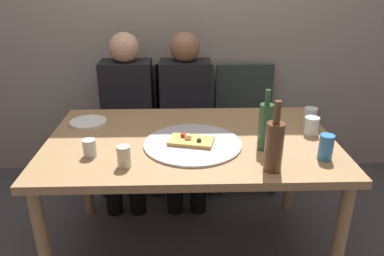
{
  "coord_description": "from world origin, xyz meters",
  "views": [
    {
      "loc": [
        -0.05,
        -1.77,
        1.55
      ],
      "look_at": [
        0.01,
        0.02,
        0.79
      ],
      "focal_mm": 34.67,
      "sensor_mm": 36.0,
      "label": 1
    }
  ],
  "objects_px": {
    "tumbler_near": "(311,126)",
    "chair_left": "(130,119)",
    "wine_bottle": "(265,126)",
    "short_glass": "(89,148)",
    "chair_right": "(245,118)",
    "pizza_slice_last": "(192,140)",
    "pizza_tray": "(193,144)",
    "dining_table": "(191,151)",
    "wine_glass": "(310,117)",
    "plate_stack": "(88,123)",
    "soda_can": "(326,147)",
    "guest_in_sweater": "(127,110)",
    "chair_middle": "(185,118)",
    "guest_in_beanie": "(186,109)",
    "tumbler_far": "(124,156)",
    "beer_bottle": "(274,145)"
  },
  "relations": [
    {
      "from": "short_glass",
      "to": "wine_bottle",
      "type": "bearing_deg",
      "value": 3.57
    },
    {
      "from": "dining_table",
      "to": "plate_stack",
      "type": "distance_m",
      "value": 0.63
    },
    {
      "from": "chair_middle",
      "to": "guest_in_beanie",
      "type": "xyz_separation_m",
      "value": [
        -0.0,
        -0.15,
        0.13
      ]
    },
    {
      "from": "pizza_tray",
      "to": "soda_can",
      "type": "distance_m",
      "value": 0.64
    },
    {
      "from": "plate_stack",
      "to": "chair_left",
      "type": "bearing_deg",
      "value": 77.11
    },
    {
      "from": "tumbler_near",
      "to": "chair_middle",
      "type": "height_order",
      "value": "chair_middle"
    },
    {
      "from": "short_glass",
      "to": "chair_right",
      "type": "relative_size",
      "value": 0.09
    },
    {
      "from": "chair_right",
      "to": "guest_in_sweater",
      "type": "xyz_separation_m",
      "value": [
        -0.88,
        -0.15,
        0.13
      ]
    },
    {
      "from": "chair_right",
      "to": "chair_left",
      "type": "bearing_deg",
      "value": 0.0
    },
    {
      "from": "wine_glass",
      "to": "soda_can",
      "type": "xyz_separation_m",
      "value": [
        -0.06,
        -0.39,
        0.01
      ]
    },
    {
      "from": "pizza_slice_last",
      "to": "pizza_tray",
      "type": "bearing_deg",
      "value": -15.33
    },
    {
      "from": "wine_glass",
      "to": "chair_left",
      "type": "xyz_separation_m",
      "value": [
        -1.11,
        0.72,
        -0.28
      ]
    },
    {
      "from": "pizza_tray",
      "to": "pizza_slice_last",
      "type": "relative_size",
      "value": 2.03
    },
    {
      "from": "wine_glass",
      "to": "guest_in_sweater",
      "type": "bearing_deg",
      "value": 152.87
    },
    {
      "from": "pizza_tray",
      "to": "chair_right",
      "type": "bearing_deg",
      "value": 65.12
    },
    {
      "from": "guest_in_beanie",
      "to": "short_glass",
      "type": "bearing_deg",
      "value": 62.5
    },
    {
      "from": "wine_glass",
      "to": "plate_stack",
      "type": "distance_m",
      "value": 1.26
    },
    {
      "from": "dining_table",
      "to": "chair_middle",
      "type": "xyz_separation_m",
      "value": [
        -0.02,
        0.86,
        -0.15
      ]
    },
    {
      "from": "wine_bottle",
      "to": "short_glass",
      "type": "xyz_separation_m",
      "value": [
        -0.84,
        -0.05,
        -0.08
      ]
    },
    {
      "from": "wine_glass",
      "to": "guest_in_sweater",
      "type": "relative_size",
      "value": 0.09
    },
    {
      "from": "dining_table",
      "to": "tumbler_near",
      "type": "xyz_separation_m",
      "value": [
        0.65,
        0.03,
        0.13
      ]
    },
    {
      "from": "pizza_tray",
      "to": "chair_left",
      "type": "distance_m",
      "value": 1.06
    },
    {
      "from": "dining_table",
      "to": "wine_glass",
      "type": "xyz_separation_m",
      "value": [
        0.67,
        0.14,
        0.13
      ]
    },
    {
      "from": "wine_bottle",
      "to": "chair_left",
      "type": "height_order",
      "value": "wine_bottle"
    },
    {
      "from": "wine_glass",
      "to": "guest_in_sweater",
      "type": "distance_m",
      "value": 1.25
    },
    {
      "from": "plate_stack",
      "to": "guest_in_sweater",
      "type": "bearing_deg",
      "value": 73.35
    },
    {
      "from": "chair_middle",
      "to": "guest_in_beanie",
      "type": "height_order",
      "value": "guest_in_beanie"
    },
    {
      "from": "dining_table",
      "to": "chair_left",
      "type": "height_order",
      "value": "chair_left"
    },
    {
      "from": "soda_can",
      "to": "tumbler_near",
      "type": "bearing_deg",
      "value": 84.17
    },
    {
      "from": "wine_bottle",
      "to": "guest_in_sweater",
      "type": "xyz_separation_m",
      "value": [
        -0.79,
        0.84,
        -0.22
      ]
    },
    {
      "from": "dining_table",
      "to": "soda_can",
      "type": "xyz_separation_m",
      "value": [
        0.62,
        -0.25,
        0.14
      ]
    },
    {
      "from": "wine_bottle",
      "to": "tumbler_near",
      "type": "relative_size",
      "value": 3.14
    },
    {
      "from": "tumbler_near",
      "to": "wine_glass",
      "type": "bearing_deg",
      "value": 75.89
    },
    {
      "from": "dining_table",
      "to": "short_glass",
      "type": "relative_size",
      "value": 17.8
    },
    {
      "from": "tumbler_near",
      "to": "beer_bottle",
      "type": "bearing_deg",
      "value": -128.07
    },
    {
      "from": "chair_middle",
      "to": "chair_right",
      "type": "bearing_deg",
      "value": -180.0
    },
    {
      "from": "dining_table",
      "to": "chair_left",
      "type": "relative_size",
      "value": 1.66
    },
    {
      "from": "tumbler_near",
      "to": "chair_right",
      "type": "relative_size",
      "value": 0.11
    },
    {
      "from": "pizza_slice_last",
      "to": "soda_can",
      "type": "distance_m",
      "value": 0.64
    },
    {
      "from": "tumbler_near",
      "to": "guest_in_beanie",
      "type": "height_order",
      "value": "guest_in_beanie"
    },
    {
      "from": "chair_left",
      "to": "guest_in_sweater",
      "type": "bearing_deg",
      "value": 90.0
    },
    {
      "from": "wine_bottle",
      "to": "guest_in_sweater",
      "type": "distance_m",
      "value": 1.18
    },
    {
      "from": "tumbler_near",
      "to": "chair_left",
      "type": "bearing_deg",
      "value": 142.62
    },
    {
      "from": "wine_bottle",
      "to": "chair_left",
      "type": "distance_m",
      "value": 1.32
    },
    {
      "from": "tumbler_near",
      "to": "tumbler_far",
      "type": "bearing_deg",
      "value": -161.05
    },
    {
      "from": "soda_can",
      "to": "guest_in_beanie",
      "type": "bearing_deg",
      "value": 123.42
    },
    {
      "from": "dining_table",
      "to": "guest_in_beanie",
      "type": "xyz_separation_m",
      "value": [
        -0.02,
        0.71,
        -0.02
      ]
    },
    {
      "from": "wine_bottle",
      "to": "chair_right",
      "type": "relative_size",
      "value": 0.34
    },
    {
      "from": "pizza_slice_last",
      "to": "wine_bottle",
      "type": "bearing_deg",
      "value": -8.97
    },
    {
      "from": "tumbler_near",
      "to": "plate_stack",
      "type": "height_order",
      "value": "tumbler_near"
    }
  ]
}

